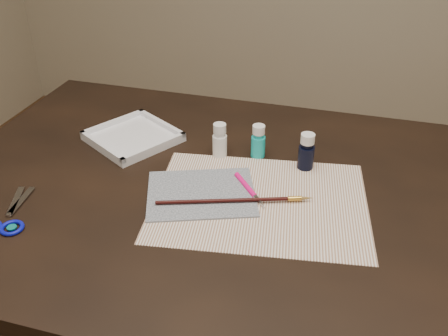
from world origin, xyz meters
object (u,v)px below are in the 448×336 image
(scissors, at_px, (9,210))
(paint_bottle_navy, at_px, (306,151))
(canvas, at_px, (201,193))
(paint_bottle_white, at_px, (220,140))
(palette_tray, at_px, (133,136))
(paper, at_px, (260,201))
(paint_bottle_cyan, at_px, (258,141))

(scissors, bearing_deg, paint_bottle_navy, -79.97)
(canvas, bearing_deg, scissors, -155.31)
(paint_bottle_white, xyz_separation_m, palette_tray, (-0.23, 0.01, -0.03))
(canvas, distance_m, scissors, 0.40)
(paper, height_order, paint_bottle_cyan, paint_bottle_cyan)
(paper, bearing_deg, paint_bottle_white, 130.32)
(canvas, distance_m, paint_bottle_navy, 0.26)
(paint_bottle_white, xyz_separation_m, paint_bottle_cyan, (0.09, 0.02, -0.00))
(paint_bottle_navy, relative_size, scissors, 0.49)
(palette_tray, bearing_deg, canvas, -36.75)
(paint_bottle_white, height_order, paint_bottle_cyan, paint_bottle_white)
(paper, xyz_separation_m, paint_bottle_navy, (0.07, 0.16, 0.04))
(paper, relative_size, paint_bottle_navy, 5.02)
(paper, xyz_separation_m, scissors, (-0.49, -0.18, 0.00))
(paint_bottle_navy, bearing_deg, paper, -114.67)
(paint_bottle_white, bearing_deg, palette_tray, 177.18)
(paint_bottle_white, bearing_deg, paper, -49.68)
(canvas, distance_m, palette_tray, 0.30)
(canvas, height_order, scissors, scissors)
(paper, height_order, paint_bottle_white, paint_bottle_white)
(scissors, distance_m, palette_tray, 0.37)
(scissors, bearing_deg, palette_tray, -39.67)
(paint_bottle_navy, distance_m, scissors, 0.65)
(paint_bottle_cyan, height_order, paint_bottle_navy, paint_bottle_navy)
(paint_bottle_navy, bearing_deg, scissors, -149.19)
(canvas, bearing_deg, paint_bottle_navy, 40.14)
(canvas, xyz_separation_m, palette_tray, (-0.24, 0.18, 0.01))
(paint_bottle_cyan, relative_size, palette_tray, 0.43)
(canvas, relative_size, paint_bottle_white, 2.71)
(paper, xyz_separation_m, palette_tray, (-0.37, 0.17, 0.01))
(paint_bottle_white, xyz_separation_m, paint_bottle_navy, (0.21, -0.00, 0.00))
(paint_bottle_cyan, xyz_separation_m, palette_tray, (-0.32, -0.01, -0.03))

